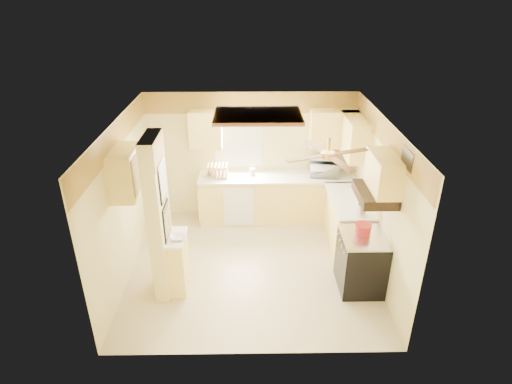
{
  "coord_description": "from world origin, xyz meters",
  "views": [
    {
      "loc": [
        -0.03,
        -5.92,
        4.34
      ],
      "look_at": [
        0.07,
        0.35,
        1.22
      ],
      "focal_mm": 30.0,
      "sensor_mm": 36.0,
      "label": 1
    }
  ],
  "objects_px": {
    "microwave": "(325,168)",
    "kettle": "(362,209)",
    "dutch_oven": "(363,229)",
    "bowl": "(178,237)",
    "stove": "(361,262)"
  },
  "relations": [
    {
      "from": "bowl",
      "to": "kettle",
      "type": "bearing_deg",
      "value": 12.83
    },
    {
      "from": "dutch_oven",
      "to": "microwave",
      "type": "bearing_deg",
      "value": 96.85
    },
    {
      "from": "bowl",
      "to": "dutch_oven",
      "type": "distance_m",
      "value": 2.74
    },
    {
      "from": "stove",
      "to": "kettle",
      "type": "distance_m",
      "value": 0.84
    },
    {
      "from": "dutch_oven",
      "to": "bowl",
      "type": "bearing_deg",
      "value": -177.13
    },
    {
      "from": "stove",
      "to": "kettle",
      "type": "bearing_deg",
      "value": 81.33
    },
    {
      "from": "microwave",
      "to": "stove",
      "type": "bearing_deg",
      "value": 106.29
    },
    {
      "from": "microwave",
      "to": "kettle",
      "type": "xyz_separation_m",
      "value": [
        0.35,
        -1.58,
        -0.04
      ]
    },
    {
      "from": "dutch_oven",
      "to": "kettle",
      "type": "bearing_deg",
      "value": 79.12
    },
    {
      "from": "microwave",
      "to": "kettle",
      "type": "height_order",
      "value": "microwave"
    },
    {
      "from": "microwave",
      "to": "bowl",
      "type": "xyz_separation_m",
      "value": [
        -2.49,
        -2.23,
        -0.13
      ]
    },
    {
      "from": "bowl",
      "to": "dutch_oven",
      "type": "height_order",
      "value": "dutch_oven"
    },
    {
      "from": "kettle",
      "to": "dutch_oven",
      "type": "bearing_deg",
      "value": -100.88
    },
    {
      "from": "bowl",
      "to": "kettle",
      "type": "xyz_separation_m",
      "value": [
        2.84,
        0.65,
        0.09
      ]
    },
    {
      "from": "microwave",
      "to": "bowl",
      "type": "bearing_deg",
      "value": 51.3
    }
  ]
}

